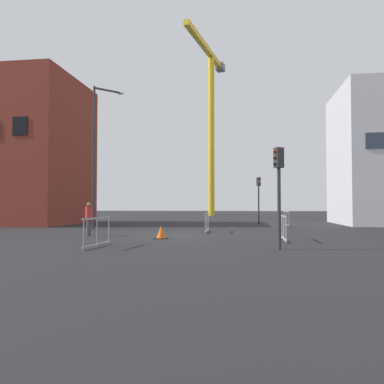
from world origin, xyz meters
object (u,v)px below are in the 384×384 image
Objects in this scene: traffic_light_median at (279,180)px; traffic_cone_striped at (161,233)px; streetlamp_tall at (97,146)px; construction_crane at (211,107)px; pedestrian_walking at (89,217)px; traffic_light_far at (259,192)px.

traffic_cone_striped is (-4.94, 3.71, -2.11)m from traffic_light_median.
streetlamp_tall reaches higher than traffic_light_median.
streetlamp_tall is at bearing -97.77° from construction_crane.
pedestrian_walking is 3.99m from traffic_cone_striped.
streetlamp_tall is at bearing 136.78° from traffic_light_median.
traffic_light_median reaches higher than pedestrian_walking.
pedestrian_walking is (-2.75, -37.24, -14.76)m from construction_crane.
pedestrian_walking is at bearing 166.70° from traffic_cone_striped.
traffic_cone_striped is (-4.90, -14.71, -2.29)m from traffic_light_far.
traffic_light_far is at bearing 71.58° from traffic_cone_striped.
traffic_cone_striped is (3.82, -0.90, -0.69)m from pedestrian_walking.
construction_crane is 6.32× the size of traffic_light_far.
streetlamp_tall is 5.45× the size of pedestrian_walking.
traffic_light_far is 6.51× the size of traffic_cone_striped.
traffic_light_median is at bearing -27.78° from pedestrian_walking.
streetlamp_tall is 2.57× the size of traffic_light_median.
construction_crane is 41.17m from traffic_cone_striped.
traffic_light_far reaches higher than traffic_cone_striped.
construction_crane reaches higher than streetlamp_tall.
traffic_light_median is (10.39, -9.77, -2.86)m from streetlamp_tall.
pedestrian_walking is (1.63, -5.15, -4.29)m from streetlamp_tall.
construction_crane is 34.04m from streetlamp_tall.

